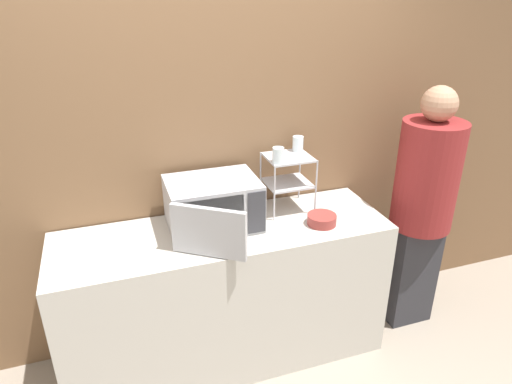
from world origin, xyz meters
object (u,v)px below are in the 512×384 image
(dish_rack, at_px, (288,171))
(person, at_px, (423,201))
(microwave, at_px, (213,205))
(glass_front_left, at_px, (278,155))
(glass_back_right, at_px, (298,144))
(bowl, at_px, (322,220))

(dish_rack, xyz_separation_m, person, (0.86, -0.21, -0.24))
(microwave, distance_m, glass_front_left, 0.47)
(glass_back_right, bearing_deg, dish_rack, -140.63)
(dish_rack, height_order, glass_front_left, glass_front_left)
(glass_back_right, bearing_deg, microwave, -164.63)
(glass_front_left, bearing_deg, glass_back_right, 38.63)
(glass_front_left, distance_m, glass_back_right, 0.24)
(dish_rack, bearing_deg, glass_front_left, -142.09)
(person, bearing_deg, dish_rack, 166.20)
(dish_rack, distance_m, bowl, 0.36)
(person, bearing_deg, glass_front_left, 171.94)
(glass_front_left, height_order, glass_back_right, same)
(microwave, height_order, person, person)
(bowl, distance_m, person, 0.75)
(bowl, bearing_deg, person, 3.45)
(microwave, height_order, bowl, microwave)
(microwave, relative_size, glass_front_left, 6.93)
(dish_rack, bearing_deg, person, -13.80)
(glass_front_left, relative_size, glass_back_right, 1.00)
(person, bearing_deg, glass_back_right, 159.46)
(microwave, relative_size, person, 0.38)
(glass_front_left, height_order, bowl, glass_front_left)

